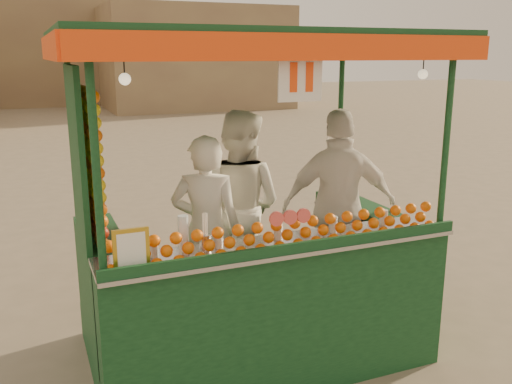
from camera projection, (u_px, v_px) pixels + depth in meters
name	position (u px, v px, depth m)	size (l,w,h in m)	color
ground	(209.00, 359.00, 5.04)	(90.00, 90.00, 0.00)	#665B49
building_right	(194.00, 58.00, 28.56)	(9.00, 6.00, 5.00)	#8A744E
building_center	(3.00, 39.00, 30.33)	(14.00, 7.00, 7.00)	#8A744E
juice_cart	(248.00, 261.00, 4.86)	(3.16, 2.04, 2.87)	black
vendor_left	(206.00, 230.00, 4.91)	(0.73, 0.62, 1.69)	white
vendor_middle	(239.00, 206.00, 5.38)	(1.13, 1.14, 1.85)	white
vendor_right	(339.00, 207.00, 5.31)	(1.19, 0.80, 1.87)	silver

